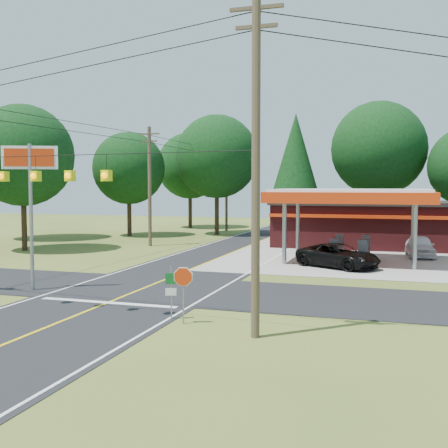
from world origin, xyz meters
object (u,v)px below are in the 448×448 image
(gas_canopy, at_px, (351,198))
(suv_car, at_px, (338,256))
(sedan_car, at_px, (420,246))
(octagonal_stop_sign, at_px, (183,282))
(big_stop_sign, at_px, (30,181))

(gas_canopy, bearing_deg, suv_car, -99.46)
(suv_car, bearing_deg, sedan_car, -6.15)
(suv_car, distance_m, octagonal_stop_sign, 16.53)
(suv_car, height_order, big_stop_sign, big_stop_sign)
(sedan_car, bearing_deg, octagonal_stop_sign, -116.39)
(big_stop_sign, relative_size, octagonal_stop_sign, 3.32)
(gas_canopy, xyz_separation_m, big_stop_sign, (-14.00, -15.01, 1.06))
(sedan_car, bearing_deg, big_stop_sign, -139.24)
(sedan_car, relative_size, big_stop_sign, 0.63)
(suv_car, height_order, octagonal_stop_sign, octagonal_stop_sign)
(gas_canopy, height_order, suv_car, gas_canopy)
(suv_car, bearing_deg, big_stop_sign, 161.15)
(gas_canopy, xyz_separation_m, sedan_car, (4.52, 4.00, -3.50))
(suv_car, relative_size, sedan_car, 1.19)
(gas_canopy, bearing_deg, sedan_car, 41.51)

